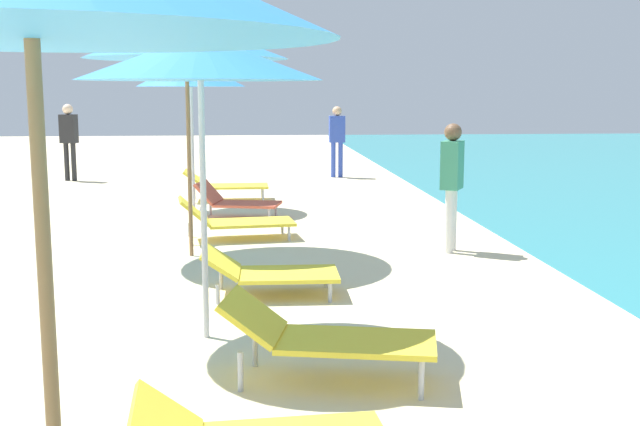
{
  "coord_description": "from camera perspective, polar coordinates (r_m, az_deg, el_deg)",
  "views": [
    {
      "loc": [
        0.65,
        4.44,
        2.02
      ],
      "look_at": [
        1.11,
        9.7,
        1.19
      ],
      "focal_mm": 43.97,
      "sensor_mm": 36.0,
      "label": 1
    }
  ],
  "objects": [
    {
      "name": "person_walking_far",
      "position": [
        18.45,
        -17.81,
        5.48
      ],
      "size": [
        0.4,
        0.3,
        1.71
      ],
      "rotation": [
        0.0,
        0.0,
        4.46
      ],
      "color": "#262628",
      "rests_on": "ground"
    },
    {
      "name": "lounger_farthest_shoreside",
      "position": [
        14.56,
        -6.94,
        2.1
      ],
      "size": [
        1.55,
        0.71,
        0.57
      ],
      "rotation": [
        0.0,
        0.0,
        0.02
      ],
      "color": "yellow",
      "rests_on": "ground"
    },
    {
      "name": "person_walking_near",
      "position": [
        9.91,
        9.58,
        2.76
      ],
      "size": [
        0.36,
        0.42,
        1.61
      ],
      "rotation": [
        0.0,
        0.0,
        5.8
      ],
      "color": "silver",
      "rests_on": "ground"
    },
    {
      "name": "lounger_farthest_inland",
      "position": [
        12.46,
        -6.12,
        0.88
      ],
      "size": [
        1.4,
        0.93,
        0.59
      ],
      "rotation": [
        0.0,
        0.0,
        -0.22
      ],
      "color": "#D8593F",
      "rests_on": "ground"
    },
    {
      "name": "umbrella_fourth",
      "position": [
        6.31,
        -8.72,
        11.1
      ],
      "size": [
        1.94,
        1.94,
        2.51
      ],
      "color": "silver",
      "rests_on": "ground"
    },
    {
      "name": "umbrella_farthest",
      "position": [
        13.37,
        -9.39,
        10.01
      ],
      "size": [
        1.8,
        1.8,
        2.59
      ],
      "color": "silver",
      "rests_on": "ground"
    },
    {
      "name": "lounger_fourth_shoreside",
      "position": [
        7.79,
        -3.77,
        -4.23
      ],
      "size": [
        1.35,
        0.7,
        0.48
      ],
      "rotation": [
        0.0,
        0.0,
        -0.02
      ],
      "color": "yellow",
      "rests_on": "ground"
    },
    {
      "name": "person_walking_mid",
      "position": [
        18.3,
        1.25,
        5.74
      ],
      "size": [
        0.36,
        0.23,
        1.65
      ],
      "rotation": [
        0.0,
        0.0,
        4.73
      ],
      "color": "#334CB2",
      "rests_on": "ground"
    },
    {
      "name": "lounger_fifth_shoreside",
      "position": [
        10.75,
        -6.26,
        -0.47
      ],
      "size": [
        1.62,
        0.86,
        0.59
      ],
      "rotation": [
        0.0,
        0.0,
        0.12
      ],
      "color": "yellow",
      "rests_on": "ground"
    },
    {
      "name": "lounger_fourth_inland",
      "position": [
        5.5,
        0.43,
        -8.91
      ],
      "size": [
        1.56,
        0.88,
        0.61
      ],
      "rotation": [
        0.0,
        0.0,
        -0.21
      ],
      "color": "yellow",
      "rests_on": "ground"
    },
    {
      "name": "umbrella_fifth",
      "position": [
        9.61,
        -9.72,
        12.31
      ],
      "size": [
        2.42,
        2.42,
        2.89
      ],
      "color": "olive",
      "rests_on": "ground"
    }
  ]
}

